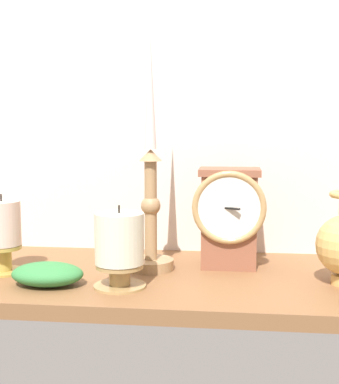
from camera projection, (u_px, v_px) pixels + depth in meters
The scene contains 7 objects.
ground_plane at pixel (162, 280), 92.22cm from camera, with size 100.00×36.00×2.40cm, color brown.
back_wall at pixel (174, 87), 106.34cm from camera, with size 120.00×2.00×65.00cm, color silver.
mantel_clock at pixel (229, 216), 95.31cm from camera, with size 12.64×9.76×17.54cm.
candlestick_tall_left at pixel (151, 195), 93.31cm from camera, with size 7.96×7.96×40.88cm.
pillar_candle_front at pixel (2, 233), 91.92cm from camera, with size 7.04×7.04×13.55cm.
pillar_candle_near_clock at pixel (119, 247), 83.60cm from camera, with size 8.19×8.19×12.90cm.
ivy_sprig at pixel (48, 274), 85.18cm from camera, with size 11.45×8.01×3.61cm.
Camera 1 is at (11.72, -88.93, 25.01)cm, focal length 50.76 mm.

